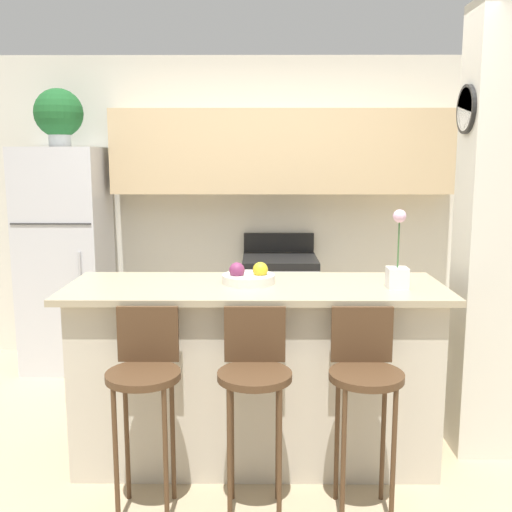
% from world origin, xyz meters
% --- Properties ---
extents(ground_plane, '(14.00, 14.00, 0.00)m').
position_xyz_m(ground_plane, '(0.00, 0.00, 0.00)').
color(ground_plane, tan).
extents(wall_back, '(5.60, 0.38, 2.55)m').
position_xyz_m(wall_back, '(0.10, 1.85, 1.48)').
color(wall_back, silver).
rests_on(wall_back, ground_plane).
extents(pillar_right, '(0.38, 0.32, 2.55)m').
position_xyz_m(pillar_right, '(1.34, 0.12, 1.28)').
color(pillar_right, silver).
rests_on(pillar_right, ground_plane).
extents(counter_bar, '(2.09, 0.73, 1.02)m').
position_xyz_m(counter_bar, '(0.00, 0.00, 0.51)').
color(counter_bar, beige).
rests_on(counter_bar, ground_plane).
extents(refrigerator, '(0.65, 0.66, 1.79)m').
position_xyz_m(refrigerator, '(-1.55, 1.55, 0.90)').
color(refrigerator, silver).
rests_on(refrigerator, ground_plane).
extents(stove_range, '(0.60, 0.62, 1.07)m').
position_xyz_m(stove_range, '(0.19, 1.58, 0.46)').
color(stove_range, silver).
rests_on(stove_range, ground_plane).
extents(bar_stool_left, '(0.36, 0.36, 1.00)m').
position_xyz_m(bar_stool_left, '(-0.53, -0.52, 0.67)').
color(bar_stool_left, '#4C331E').
rests_on(bar_stool_left, ground_plane).
extents(bar_stool_mid, '(0.36, 0.36, 1.00)m').
position_xyz_m(bar_stool_mid, '(0.00, -0.52, 0.67)').
color(bar_stool_mid, '#4C331E').
rests_on(bar_stool_mid, ground_plane).
extents(bar_stool_right, '(0.36, 0.36, 1.00)m').
position_xyz_m(bar_stool_right, '(0.53, -0.52, 0.67)').
color(bar_stool_right, '#4C331E').
rests_on(bar_stool_right, ground_plane).
extents(potted_plant_on_fridge, '(0.38, 0.38, 0.45)m').
position_xyz_m(potted_plant_on_fridge, '(-1.55, 1.55, 2.05)').
color(potted_plant_on_fridge, silver).
rests_on(potted_plant_on_fridge, refrigerator).
extents(orchid_vase, '(0.11, 0.11, 0.43)m').
position_xyz_m(orchid_vase, '(0.77, -0.08, 1.15)').
color(orchid_vase, white).
rests_on(orchid_vase, counter_bar).
extents(fruit_bowl, '(0.30, 0.30, 0.12)m').
position_xyz_m(fruit_bowl, '(-0.04, 0.04, 1.06)').
color(fruit_bowl, silver).
rests_on(fruit_bowl, counter_bar).
extents(trash_bin, '(0.28, 0.28, 0.38)m').
position_xyz_m(trash_bin, '(-1.01, 1.33, 0.19)').
color(trash_bin, black).
rests_on(trash_bin, ground_plane).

